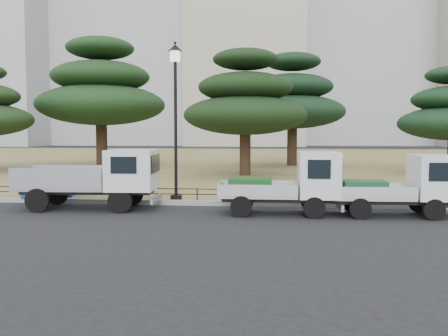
# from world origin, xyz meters

# --- Properties ---
(ground) EXTENTS (220.00, 220.00, 0.00)m
(ground) POSITION_xyz_m (0.00, 0.00, 0.00)
(ground) COLOR black
(lawn) EXTENTS (120.00, 56.00, 0.15)m
(lawn) POSITION_xyz_m (0.00, 30.60, 0.07)
(lawn) COLOR olive
(lawn) RESTS_ON ground
(curb) EXTENTS (120.00, 0.25, 0.16)m
(curb) POSITION_xyz_m (0.00, 2.60, 0.08)
(curb) COLOR gray
(curb) RESTS_ON ground
(truck_large) EXTENTS (4.44, 2.02, 1.89)m
(truck_large) POSITION_xyz_m (-4.01, 1.44, 1.05)
(truck_large) COLOR black
(truck_large) RESTS_ON ground
(truck_kei_front) EXTENTS (3.54, 1.58, 1.86)m
(truck_kei_front) POSITION_xyz_m (2.05, 1.09, 0.92)
(truck_kei_front) COLOR black
(truck_kei_front) RESTS_ON ground
(truck_kei_rear) EXTENTS (3.46, 1.61, 1.78)m
(truck_kei_rear) POSITION_xyz_m (5.32, 1.14, 0.89)
(truck_kei_rear) COLOR black
(truck_kei_rear) RESTS_ON ground
(street_lamp) EXTENTS (0.47, 0.47, 5.23)m
(street_lamp) POSITION_xyz_m (-1.76, 2.90, 3.69)
(street_lamp) COLOR black
(street_lamp) RESTS_ON lawn
(pipe_fence) EXTENTS (38.00, 0.04, 0.40)m
(pipe_fence) POSITION_xyz_m (0.00, 2.75, 0.44)
(pipe_fence) COLOR black
(pipe_fence) RESTS_ON lawn
(tarp_pile) EXTENTS (1.96, 1.65, 1.13)m
(tarp_pile) POSITION_xyz_m (-6.43, 3.22, 0.60)
(tarp_pile) COLOR #1536A3
(tarp_pile) RESTS_ON lawn
(pine_west_near) EXTENTS (8.81, 8.81, 8.81)m
(pine_west_near) POSITION_xyz_m (-10.62, 19.65, 5.23)
(pine_west_near) COLOR black
(pine_west_near) RESTS_ON lawn
(pine_center_left) EXTENTS (6.61, 6.61, 6.72)m
(pine_center_left) POSITION_xyz_m (-0.14, 12.95, 4.03)
(pine_center_left) COLOR black
(pine_center_left) RESTS_ON lawn
(pine_center_right) EXTENTS (7.36, 7.36, 7.81)m
(pine_center_right) POSITION_xyz_m (2.51, 21.48, 4.67)
(pine_center_right) COLOR black
(pine_center_right) RESTS_ON lawn
(tower_center_left) EXTENTS (22.00, 20.00, 55.00)m
(tower_center_left) POSITION_xyz_m (-5.00, 85.00, 27.50)
(tower_center_left) COLOR #AAA08C
(tower_center_left) RESTS_ON ground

